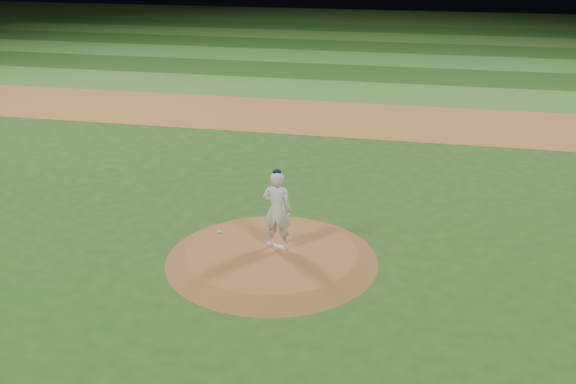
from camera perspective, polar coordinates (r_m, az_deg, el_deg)
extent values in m
plane|color=#26501A|center=(16.75, -1.44, -6.00)|extent=(120.00, 120.00, 0.00)
cube|color=#9C6030|center=(29.65, 4.89, 6.53)|extent=(70.00, 6.00, 0.02)
cube|color=#3D7029|center=(34.95, 6.08, 8.86)|extent=(70.00, 5.00, 0.02)
cube|color=#1F4415|center=(39.81, 6.90, 10.43)|extent=(70.00, 5.00, 0.02)
cube|color=#346F28|center=(44.71, 7.55, 11.66)|extent=(70.00, 5.00, 0.02)
cube|color=#1F4616|center=(49.63, 8.07, 12.64)|extent=(70.00, 5.00, 0.02)
cube|color=#366324|center=(54.56, 8.50, 13.45)|extent=(70.00, 5.00, 0.02)
cube|color=#1B4616|center=(59.50, 8.86, 14.12)|extent=(70.00, 5.00, 0.02)
cone|color=#92582D|center=(16.69, -1.44, -5.62)|extent=(5.50, 5.50, 0.25)
cube|color=silver|center=(16.86, -0.98, -4.78)|extent=(0.63, 0.37, 0.03)
ellipsoid|color=silver|center=(17.68, -6.10, -3.52)|extent=(0.11, 0.11, 0.06)
imported|color=white|center=(16.39, -0.96, -1.61)|extent=(0.78, 0.53, 2.10)
ellipsoid|color=black|center=(16.01, -0.99, 1.77)|extent=(0.22, 0.22, 0.15)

